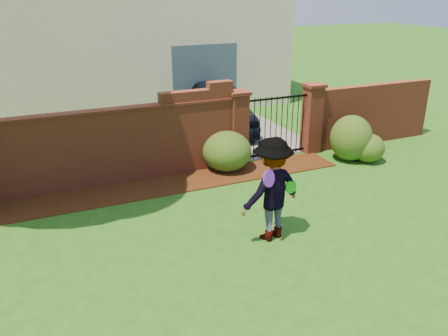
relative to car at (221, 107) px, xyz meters
name	(u,v)px	position (x,y,z in m)	size (l,w,h in m)	color
ground	(210,264)	(-3.16, -6.84, -0.74)	(80.00, 80.00, 0.01)	#235615
mulch_bed	(113,194)	(-4.11, -3.50, -0.72)	(11.10, 1.08, 0.03)	#331709
brick_wall	(53,152)	(-5.17, -2.84, 0.19)	(8.70, 0.31, 2.16)	brown
brick_wall_return	(371,114)	(3.44, -2.84, 0.11)	(4.00, 0.25, 1.70)	brown
pillar_left	(238,127)	(-0.76, -2.84, 0.22)	(0.50, 0.50, 1.88)	brown
pillar_right	(312,118)	(1.44, -2.84, 0.22)	(0.50, 0.50, 1.88)	brown
iron_gate	(276,126)	(0.34, -2.84, 0.12)	(1.78, 0.03, 1.60)	black
driveway	(217,120)	(0.34, 1.16, -0.73)	(3.20, 8.00, 0.01)	#65635E
house	(112,18)	(-2.16, 5.16, 2.42)	(12.40, 6.40, 6.30)	beige
car	(221,107)	(0.00, 0.00, 0.00)	(1.74, 4.33, 1.48)	black
shrub_left	(227,151)	(-1.21, -3.16, -0.25)	(1.20, 1.20, 0.98)	#234715
shrub_middle	(351,138)	(2.02, -3.80, -0.14)	(1.09, 1.09, 1.20)	#234715
shrub_right	(368,148)	(2.37, -4.09, -0.37)	(0.84, 0.84, 0.74)	#234715
man	(273,190)	(-1.83, -6.51, 0.21)	(1.23, 0.71, 1.90)	gray
frisbee_purple	(269,178)	(-2.08, -6.79, 0.58)	(0.29, 0.29, 0.03)	purple
frisbee_green	(291,187)	(-1.51, -6.57, 0.24)	(0.25, 0.25, 0.02)	#17B118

